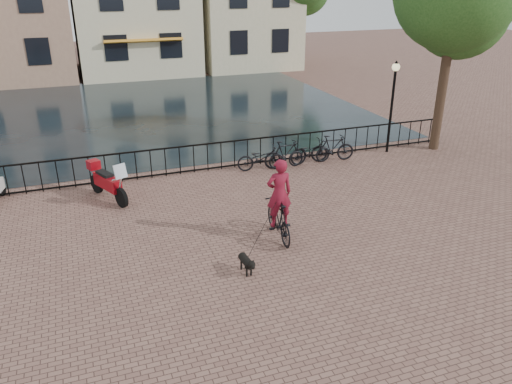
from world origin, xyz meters
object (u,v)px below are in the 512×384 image
object	(u,v)px
cyclist	(279,204)
motorcycle	(107,178)
dog	(246,263)
lamp_post	(393,92)

from	to	relation	value
cyclist	motorcycle	bearing A→B (deg)	-41.79
cyclist	dog	size ratio (longest dim) A/B	3.47
dog	cyclist	bearing A→B (deg)	39.82
lamp_post	dog	bearing A→B (deg)	-141.77
cyclist	dog	world-z (taller)	cyclist
dog	motorcycle	bearing A→B (deg)	111.78
cyclist	motorcycle	size ratio (longest dim) A/B	1.28
lamp_post	cyclist	size ratio (longest dim) A/B	1.34
lamp_post	cyclist	world-z (taller)	lamp_post
lamp_post	motorcycle	world-z (taller)	lamp_post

